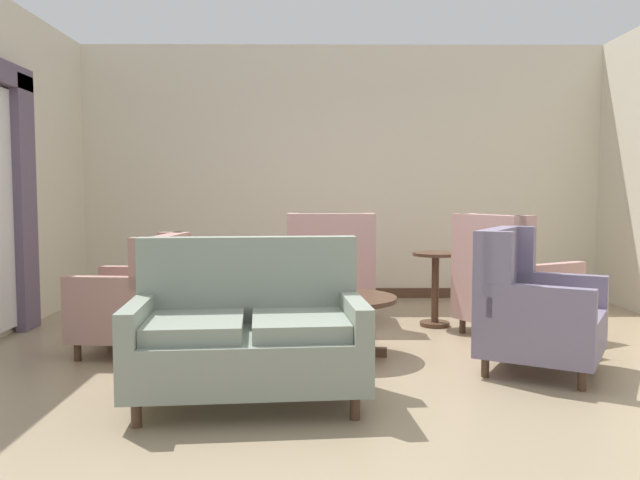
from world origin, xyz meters
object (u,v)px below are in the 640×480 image
at_px(armchair_beside_settee, 510,286).
at_px(armchair_near_sideboard, 331,277).
at_px(settee, 248,335).
at_px(coffee_table, 341,307).
at_px(porcelain_vase, 335,280).
at_px(armchair_near_window, 140,300).
at_px(armchair_far_left, 531,310).
at_px(side_table, 435,282).

bearing_deg(armchair_beside_settee, armchair_near_sideboard, 41.27).
distance_m(settee, armchair_beside_settee, 2.79).
height_order(coffee_table, porcelain_vase, porcelain_vase).
height_order(coffee_table, armchair_near_window, armchair_near_window).
distance_m(coffee_table, armchair_near_sideboard, 1.26).
xyz_separation_m(porcelain_vase, settee, (-0.57, -1.13, -0.19)).
xyz_separation_m(porcelain_vase, armchair_near_window, (-1.57, 0.09, -0.18)).
distance_m(armchair_near_sideboard, armchair_near_window, 1.94).
distance_m(coffee_table, armchair_far_left, 1.43).
height_order(porcelain_vase, armchair_near_window, armchair_near_window).
height_order(armchair_far_left, armchair_near_sideboard, armchair_near_sideboard).
relative_size(porcelain_vase, armchair_far_left, 0.27).
bearing_deg(porcelain_vase, coffee_table, -30.30).
relative_size(settee, armchair_near_sideboard, 1.36).
bearing_deg(armchair_near_window, armchair_far_left, 84.47).
bearing_deg(armchair_near_window, armchair_near_sideboard, 130.54).
height_order(porcelain_vase, side_table, porcelain_vase).
relative_size(coffee_table, porcelain_vase, 2.90).
xyz_separation_m(settee, armchair_far_left, (1.98, 0.68, 0.03)).
relative_size(porcelain_vase, armchair_beside_settee, 0.26).
relative_size(coffee_table, settee, 0.59).
relative_size(coffee_table, side_table, 1.22).
bearing_deg(porcelain_vase, armchair_beside_settee, 21.97).
bearing_deg(coffee_table, armchair_far_left, -17.08).
relative_size(settee, armchair_far_left, 1.31).
relative_size(coffee_table, armchair_beside_settee, 0.76).
xyz_separation_m(armchair_near_sideboard, armchair_beside_settee, (1.59, -0.59, -0.00)).
bearing_deg(coffee_table, armchair_beside_settee, 23.59).
distance_m(armchair_near_sideboard, side_table, 1.01).
distance_m(armchair_far_left, armchair_beside_settee, 1.10).
height_order(armchair_beside_settee, armchair_near_window, armchair_beside_settee).
height_order(coffee_table, side_table, side_table).
relative_size(armchair_near_sideboard, armchair_near_window, 1.15).
bearing_deg(armchair_far_left, armchair_near_window, 109.40).
relative_size(settee, side_table, 2.07).
bearing_deg(armchair_beside_settee, settee, 100.99).
distance_m(armchair_near_window, side_table, 2.76).
distance_m(coffee_table, settee, 1.26).
bearing_deg(armchair_near_window, armchair_beside_settee, 104.58).
distance_m(settee, armchair_near_window, 1.58).
height_order(armchair_near_window, side_table, armchair_near_window).
bearing_deg(side_table, porcelain_vase, -132.69).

